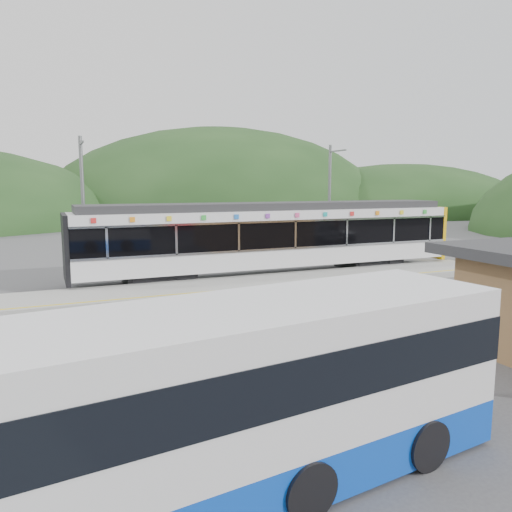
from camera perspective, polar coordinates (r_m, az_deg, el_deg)
name	(u,v)px	position (r m, az deg, el deg)	size (l,w,h in m)	color
ground	(290,303)	(19.97, 3.87, -5.37)	(120.00, 120.00, 0.00)	#4C4C4F
hills	(347,271)	(27.53, 10.37, -1.74)	(146.00, 149.00, 26.00)	#1E3D19
platform	(257,284)	(22.86, 0.11, -3.24)	(26.00, 3.20, 0.30)	#9E9E99
yellow_line	(269,286)	(21.66, 1.48, -3.46)	(26.00, 0.10, 0.01)	yellow
train	(274,235)	(25.86, 2.03, 2.37)	(20.44, 3.01, 3.74)	black
catenary_mast_west	(83,206)	(25.93, -19.13, 5.46)	(0.18, 1.80, 7.00)	slate
catenary_mast_east	(330,202)	(30.34, 8.41, 6.14)	(0.18, 1.80, 7.00)	slate
bus	(193,414)	(7.60, -7.23, -17.43)	(10.77, 3.75, 2.88)	blue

